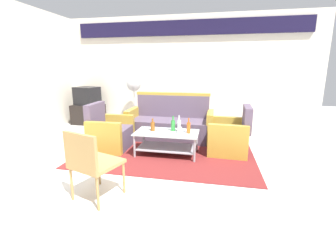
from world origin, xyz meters
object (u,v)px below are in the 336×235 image
couch (170,124)px  cup (180,130)px  bottle_clear (179,125)px  bottle_orange (189,127)px  bottle_brown (153,126)px  armchair_right (230,137)px  wicker_chair (91,160)px  tv_stand (88,114)px  coffee_table (167,140)px  pedestal_fan (134,87)px  armchair_left (110,134)px  television (87,96)px  bottle_green (173,125)px

couch → cup: 1.01m
cup → bottle_clear: bearing=107.0°
couch → bottle_orange: (0.49, -0.92, 0.19)m
bottle_orange → bottle_brown: bearing=177.9°
bottle_brown → cup: size_ratio=2.23×
armchair_right → wicker_chair: bearing=141.9°
tv_stand → coffee_table: bearing=-35.0°
coffee_table → bottle_brown: (-0.26, 0.03, 0.22)m
cup → tv_stand: bearing=147.1°
couch → wicker_chair: 2.54m
armchair_right → bottle_orange: armchair_right is taller
bottle_brown → pedestal_fan: 2.12m
couch → cup: (0.34, -0.94, 0.14)m
cup → pedestal_fan: bearing=128.5°
bottle_brown → armchair_left: bearing=175.5°
bottle_brown → tv_stand: bearing=142.5°
tv_stand → television: television is taller
bottle_clear → wicker_chair: 1.82m
armchair_right → bottle_orange: bearing=116.7°
bottle_clear → television: television is taller
bottle_orange → bottle_green: (-0.28, 0.09, 0.00)m
bottle_brown → bottle_orange: bearing=-2.1°
cup → wicker_chair: (-0.78, -1.56, 0.03)m
wicker_chair → coffee_table: bearing=89.2°
bottle_brown → bottle_green: size_ratio=0.83×
armchair_left → television: 2.26m
couch → bottle_green: 0.87m
coffee_table → television: size_ratio=1.59×
tv_stand → armchair_left: bearing=-49.8°
armchair_right → bottle_clear: (-0.89, -0.24, 0.23)m
armchair_right → television: television is taller
armchair_left → pedestal_fan: 1.89m
bottle_clear → wicker_chair: (-0.75, -1.66, -0.02)m
bottle_orange → bottle_brown: 0.64m
bottle_brown → coffee_table: bearing=-7.3°
coffee_table → tv_stand: 3.11m
bottle_green → cup: 0.19m
armchair_left → coffee_table: bearing=84.5°
bottle_clear → cup: size_ratio=2.89×
cup → armchair_left: bearing=175.2°
television → bottle_orange: bearing=163.5°
armchair_left → cup: bearing=84.8°
wicker_chair → cup: bearing=81.8°
coffee_table → television: 3.15m
television → bottle_brown: bearing=157.3°
armchair_right → bottle_orange: size_ratio=3.22×
wicker_chair → bottle_clear: bearing=84.2°
bottle_orange → armchair_right: bearing=23.9°
armchair_left → wicker_chair: size_ratio=1.01×
coffee_table → cup: 0.30m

